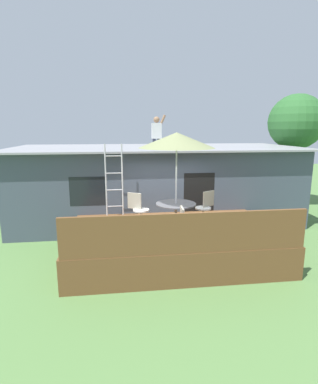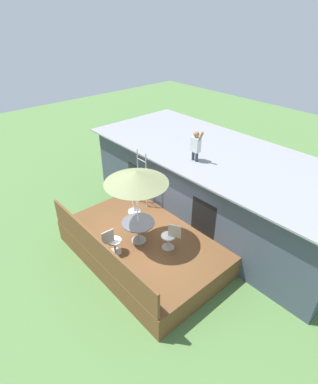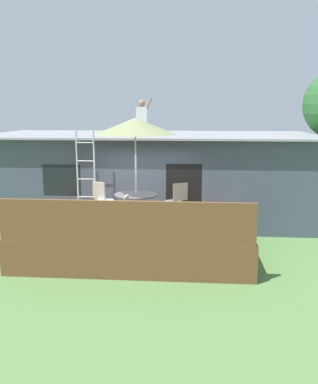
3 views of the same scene
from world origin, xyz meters
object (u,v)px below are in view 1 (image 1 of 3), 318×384
patio_umbrella (177,140)px  patio_chair_near (181,226)px  patio_chair_left (139,210)px  patio_chair_right (205,208)px  person_figure (157,130)px  step_ladder (114,182)px  backyard_tree (296,123)px  patio_table (176,209)px

patio_umbrella → patio_chair_near: patio_umbrella is taller
patio_chair_left → patio_chair_right: same height
person_figure → step_ladder: bearing=-139.5°
patio_chair_right → backyard_tree: (5.32, 4.62, 2.42)m
person_figure → patio_chair_right: (1.09, -2.14, -2.12)m
patio_umbrella → patio_chair_right: size_ratio=2.76×
patio_table → patio_chair_left: 1.08m
patio_chair_right → patio_umbrella: bearing=0.0°
step_ladder → backyard_tree: bearing=25.2°
patio_umbrella → step_ladder: patio_umbrella is taller
patio_chair_right → patio_chair_near: size_ratio=1.00×
patio_table → patio_umbrella: size_ratio=0.41×
patio_umbrella → patio_chair_near: bearing=-93.3°
patio_table → backyard_tree: bearing=39.4°
patio_umbrella → patio_chair_left: size_ratio=2.76×
step_ladder → patio_chair_near: 2.92m
step_ladder → backyard_tree: (7.83, 3.69, 1.77)m
patio_table → patio_chair_near: patio_chair_near is taller
patio_chair_right → backyard_tree: size_ratio=0.19×
patio_table → person_figure: size_ratio=0.94×
step_ladder → patio_umbrella: bearing=-42.5°
patio_table → patio_chair_left: size_ratio=1.13×
step_ladder → patio_chair_near: (1.53, -2.41, -0.64)m
step_ladder → patio_chair_near: bearing=-57.7°
person_figure → patio_chair_left: 3.09m
patio_table → backyard_tree: size_ratio=0.21×
patio_table → patio_chair_near: size_ratio=1.13×
patio_chair_right → backyard_tree: 7.45m
patio_chair_left → backyard_tree: 8.85m
step_ladder → backyard_tree: 8.83m
patio_chair_left → patio_chair_right: (1.85, -0.02, 0.00)m
patio_chair_left → patio_chair_near: 1.73m
patio_table → patio_chair_right: size_ratio=1.13×
patio_umbrella → patio_chair_right: (0.93, 0.52, -1.89)m
person_figure → patio_chair_near: 4.19m
patio_table → patio_chair_right: patio_chair_right is taller
patio_chair_right → step_ladder: bearing=-49.6°
step_ladder → backyard_tree: size_ratio=0.45×
patio_table → patio_chair_left: patio_chair_left is taller
patio_table → person_figure: (-0.16, 2.66, 1.99)m
patio_chair_right → backyard_tree: backyard_tree is taller
patio_umbrella → patio_chair_near: 2.12m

